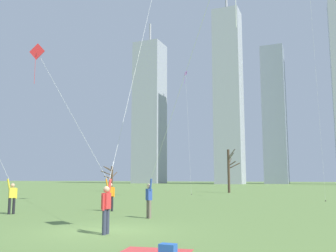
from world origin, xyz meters
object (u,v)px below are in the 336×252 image
kite_flyer_midfield_left_white (163,152)px  bare_tree_left_of_center (111,178)px  kite_flyer_midfield_right_blue (132,91)px  kite_flyer_foreground_right_red (97,169)px  distant_kite_high_overhead_purple (186,88)px  picnic_spot (162,251)px  bare_tree_center (229,170)px

kite_flyer_midfield_left_white → bare_tree_left_of_center: size_ratio=2.78×
kite_flyer_midfield_right_blue → kite_flyer_foreground_right_red: kite_flyer_midfield_right_blue is taller
kite_flyer_midfield_right_blue → kite_flyer_foreground_right_red: bearing=134.9°
kite_flyer_midfield_left_white → bare_tree_left_of_center: bearing=123.9°
kite_flyer_midfield_left_white → distant_kite_high_overhead_purple: 32.29m
distant_kite_high_overhead_purple → picnic_spot: size_ratio=7.95×
picnic_spot → kite_flyer_foreground_right_red: bearing=129.9°
kite_flyer_midfield_left_white → bare_tree_center: (-4.85, 33.97, -0.02)m
kite_flyer_midfield_left_white → bare_tree_left_of_center: 39.15m
kite_flyer_midfield_right_blue → kite_flyer_foreground_right_red: (-4.76, 4.77, -3.22)m
bare_tree_center → bare_tree_left_of_center: bearing=-175.0°
picnic_spot → bare_tree_left_of_center: bearing=122.2°
distant_kite_high_overhead_purple → kite_flyer_foreground_right_red: bearing=-82.8°
kite_flyer_midfield_right_blue → distant_kite_high_overhead_purple: kite_flyer_midfield_right_blue is taller
bare_tree_left_of_center → kite_flyer_foreground_right_red: bearing=-60.9°
picnic_spot → bare_tree_center: size_ratio=0.35×
picnic_spot → bare_tree_center: bearing=100.5°
kite_flyer_midfield_right_blue → picnic_spot: bearing=-55.4°
kite_flyer_midfield_right_blue → bare_tree_center: bearing=96.1°
picnic_spot → bare_tree_left_of_center: bare_tree_left_of_center is taller
kite_flyer_midfield_left_white → kite_flyer_foreground_right_red: bearing=146.5°
bare_tree_left_of_center → kite_flyer_midfield_left_white: bearing=-56.1°
kite_flyer_foreground_right_red → bare_tree_center: (1.03, 30.08, 0.57)m
kite_flyer_foreground_right_red → picnic_spot: bearing=-50.1°
kite_flyer_foreground_right_red → picnic_spot: 13.40m
kite_flyer_midfield_right_blue → kite_flyer_midfield_left_white: 2.99m
kite_flyer_foreground_right_red → distant_kite_high_overhead_purple: 27.76m
kite_flyer_midfield_left_white → picnic_spot: bearing=-67.6°
distant_kite_high_overhead_purple → picnic_spot: distant_kite_high_overhead_purple is taller
bare_tree_left_of_center → picnic_spot: bearing=-57.8°
bare_tree_left_of_center → bare_tree_center: 17.06m
kite_flyer_midfield_right_blue → kite_flyer_midfield_left_white: kite_flyer_midfield_right_blue is taller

